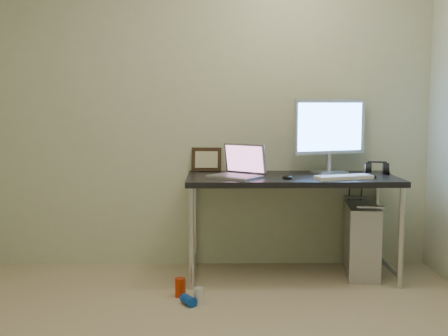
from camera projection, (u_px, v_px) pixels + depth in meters
The scene contains 16 objects.
wall_back at pixel (206, 107), 4.36m from camera, with size 3.50×0.02×2.50m, color beige.
desk at pixel (291, 187), 4.10m from camera, with size 1.52×0.67×0.75m.
tower_computer at pixel (362, 240), 4.19m from camera, with size 0.29×0.53×0.56m.
cable_a at pixel (347, 215), 4.42m from camera, with size 0.01×0.01×0.70m, color black.
cable_b at pixel (359, 218), 4.41m from camera, with size 0.01×0.01×0.72m, color black.
can_red at pixel (180, 287), 3.72m from camera, with size 0.07×0.07×0.13m, color #AE2A07.
can_white at pixel (199, 296), 3.58m from camera, with size 0.06×0.06×0.11m, color silver.
can_blue at pixel (188, 300), 3.56m from camera, with size 0.06×0.06×0.11m, color #0D3DAD.
laptop at pixel (239, 170), 4.02m from camera, with size 0.44×0.43×0.24m.
monitor at pixel (330, 130), 4.23m from camera, with size 0.57×0.25×0.56m.
keyboard at pixel (344, 177), 3.93m from camera, with size 0.40×0.13×0.02m, color white.
mouse_right at pixel (370, 175), 4.00m from camera, with size 0.07×0.12×0.04m, color black.
mouse_left at pixel (287, 176), 3.95m from camera, with size 0.07×0.11×0.04m, color black.
headphones at pixel (377, 169), 4.23m from camera, with size 0.19×0.11×0.12m.
picture_frame at pixel (206, 159), 4.38m from camera, with size 0.23×0.03×0.19m, color black.
webcam at pixel (237, 159), 4.37m from camera, with size 0.05×0.04×0.13m.
Camera 1 is at (0.07, -2.64, 1.27)m, focal length 45.00 mm.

